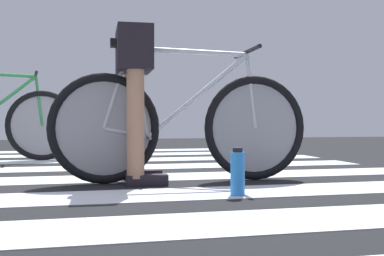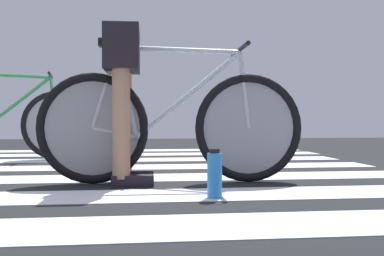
{
  "view_description": "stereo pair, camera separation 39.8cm",
  "coord_description": "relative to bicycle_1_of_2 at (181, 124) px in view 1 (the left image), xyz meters",
  "views": [
    {
      "loc": [
        0.01,
        -3.41,
        0.43
      ],
      "look_at": [
        0.82,
        0.18,
        0.37
      ],
      "focal_mm": 43.31,
      "sensor_mm": 36.0,
      "label": 1
    },
    {
      "loc": [
        0.41,
        -3.41,
        0.43
      ],
      "look_at": [
        0.82,
        0.18,
        0.37
      ],
      "focal_mm": 43.31,
      "sensor_mm": 36.0,
      "label": 2
    }
  ],
  "objects": [
    {
      "name": "water_bottle",
      "position": [
        0.18,
        -0.63,
        -0.26
      ],
      "size": [
        0.08,
        0.08,
        0.26
      ],
      "color": "#2A84E0",
      "rests_on": "ground"
    },
    {
      "name": "crosswalk_markings",
      "position": [
        -0.62,
        0.26,
        -0.38
      ],
      "size": [
        5.45,
        6.51,
        0.0
      ],
      "color": "silver",
      "rests_on": "ground"
    },
    {
      "name": "bicycle_1_of_2",
      "position": [
        0.0,
        0.0,
        0.0
      ],
      "size": [
        1.74,
        0.52,
        0.93
      ],
      "rotation": [
        0.0,
        0.0,
        -0.02
      ],
      "color": "black",
      "rests_on": "ground"
    },
    {
      "name": "ground",
      "position": [
        -0.62,
        0.4,
        -0.4
      ],
      "size": [
        18.0,
        14.0,
        0.02
      ],
      "color": "black"
    },
    {
      "name": "cyclist_1_of_2",
      "position": [
        -0.31,
        0.01,
        0.27
      ],
      "size": [
        0.32,
        0.41,
        1.01
      ],
      "rotation": [
        0.0,
        0.0,
        -0.02
      ],
      "color": "#A87A5B",
      "rests_on": "ground"
    }
  ]
}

